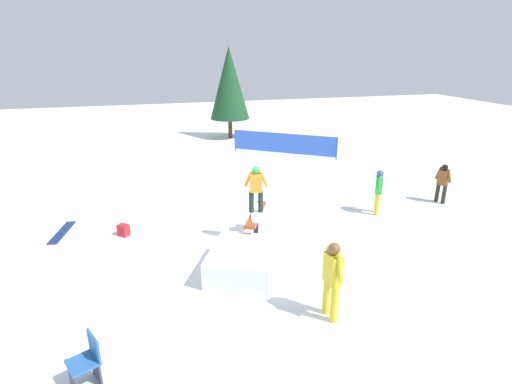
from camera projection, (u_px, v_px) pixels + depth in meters
name	position (u px, v px, depth m)	size (l,w,h in m)	color
ground_plane	(256.00, 242.00, 11.10)	(60.00, 60.00, 0.00)	white
rail_feature	(256.00, 218.00, 10.86)	(1.74, 1.05, 0.88)	black
snow_kicker_ramp	(243.00, 261.00, 9.47)	(1.80, 1.50, 0.64)	white
main_rider_on_rail	(256.00, 191.00, 10.58)	(1.38, 0.65, 1.31)	white
bystander_green	(378.00, 190.00, 12.72)	(0.56, 0.38, 1.47)	gold
bystander_brown	(443.00, 181.00, 13.66)	(0.61, 0.28, 1.38)	#282A1D
bystander_yellow	(332.00, 277.00, 7.70)	(0.68, 0.26, 1.66)	yellow
loose_snowboard_navy	(62.00, 232.00, 11.64)	(1.52, 0.28, 0.02)	navy
folding_chair	(87.00, 364.00, 6.28)	(0.58, 0.58, 0.88)	#3F3F44
backpack_on_snow	(124.00, 230.00, 11.42)	(0.30, 0.22, 0.34)	red
safety_fence	(284.00, 143.00, 19.83)	(3.16, 4.33, 1.10)	blue
pine_tree_near	(229.00, 83.00, 22.81)	(2.28, 2.28, 5.19)	#4C331E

